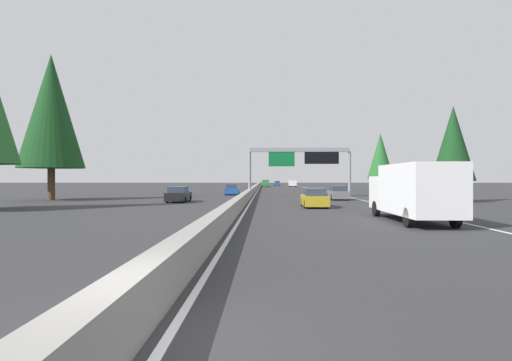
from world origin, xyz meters
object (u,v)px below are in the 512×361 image
sedan_distant_a (338,193)px  oncoming_near (232,190)px  oncoming_far (179,195)px  conifer_left_near (51,111)px  box_truck_near_center (412,190)px  sedan_mid_right (314,198)px  conifer_right_mid (380,156)px  conifer_right_near (453,144)px  sedan_mid_center (277,183)px  pickup_near_right (265,183)px  minivan_mid_left (292,183)px  sign_gantry_overhead (301,158)px

sedan_distant_a → oncoming_near: (13.34, 12.10, 0.00)m
oncoming_far → conifer_left_near: conifer_left_near is taller
box_truck_near_center → oncoming_near: box_truck_near_center is taller
sedan_mid_right → conifer_right_mid: bearing=-21.4°
sedan_distant_a → conifer_right_near: bearing=-112.8°
conifer_left_near → conifer_right_mid: bearing=-54.9°
oncoming_near → oncoming_far: size_ratio=1.00×
sedan_mid_center → pickup_near_right: bearing=169.4°
conifer_left_near → sedan_mid_right: bearing=-111.9°
oncoming_far → conifer_right_near: size_ratio=0.48×
minivan_mid_left → pickup_near_right: bearing=113.5°
sign_gantry_overhead → pickup_near_right: 61.02m
sedan_mid_right → conifer_right_near: conifer_right_near is taller
sedan_mid_right → sedan_distant_a: (12.10, -3.83, 0.00)m
sign_gantry_overhead → conifer_right_mid: 24.11m
box_truck_near_center → sedan_mid_center: box_truck_near_center is taller
sedan_mid_center → oncoming_far: bearing=172.7°
oncoming_near → oncoming_far: (-18.07, 3.75, 0.00)m
conifer_right_near → oncoming_near: bearing=51.6°
box_truck_near_center → oncoming_far: 24.39m
conifer_right_mid → pickup_near_right: bearing=24.6°
sedan_distant_a → conifer_right_mid: (27.07, -11.55, 5.24)m
sedan_mid_right → conifer_right_near: 16.73m
sign_gantry_overhead → box_truck_near_center: sign_gantry_overhead is taller
conifer_right_near → conifer_left_near: size_ratio=0.61×
sedan_distant_a → sedan_mid_center: same height
sedan_mid_center → conifer_left_near: size_ratio=0.29×
sedan_mid_center → conifer_right_near: 93.60m
pickup_near_right → sedan_mid_right: bearing=-177.4°
oncoming_far → oncoming_near: bearing=168.3°
pickup_near_right → conifer_left_near: (-70.54, 21.95, 8.17)m
oncoming_near → conifer_left_near: conifer_left_near is taller
sedan_distant_a → conifer_right_mid: conifer_right_mid is taller
sedan_mid_center → sign_gantry_overhead: bearing=-179.5°
sedan_mid_center → conifer_right_near: conifer_right_near is taller
sign_gantry_overhead → oncoming_far: bearing=135.3°
pickup_near_right → oncoming_far: pickup_near_right is taller
conifer_right_mid → box_truck_near_center: bearing=167.0°
sedan_mid_center → oncoming_near: (-74.80, 8.17, 0.00)m
pickup_near_right → oncoming_far: bearing=173.6°
minivan_mid_left → pickup_near_right: pickup_near_right is taller
minivan_mid_left → oncoming_near: 59.79m
sedan_mid_center → conifer_right_mid: (-61.07, -15.48, 5.24)m
sedan_mid_center → oncoming_near: bearing=173.8°
box_truck_near_center → minivan_mid_left: (95.24, 0.21, -0.66)m
conifer_right_mid → oncoming_far: bearing=139.3°
oncoming_near → conifer_right_mid: (13.74, -23.64, 5.24)m
sedan_distant_a → sedan_mid_center: (88.14, 3.93, 0.00)m
box_truck_near_center → pickup_near_right: box_truck_near_center is taller
pickup_near_right → conifer_right_near: size_ratio=0.62×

